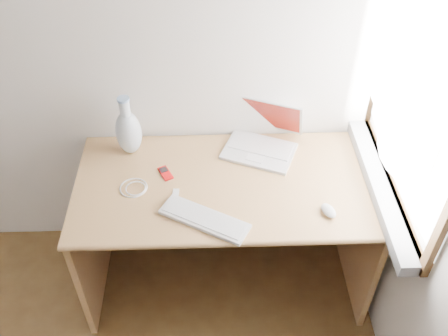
{
  "coord_description": "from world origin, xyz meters",
  "views": [
    {
      "loc": [
        0.92,
        -0.3,
        2.41
      ],
      "look_at": [
        0.97,
        1.35,
        0.87
      ],
      "focal_mm": 40.0,
      "sensor_mm": 36.0,
      "label": 1
    }
  ],
  "objects_px": {
    "laptop": "(259,139)",
    "external_keyboard": "(204,219)",
    "vase": "(128,131)",
    "desk": "(225,201)"
  },
  "relations": [
    {
      "from": "vase",
      "to": "laptop",
      "type": "bearing_deg",
      "value": 1.33
    },
    {
      "from": "external_keyboard",
      "to": "laptop",
      "type": "bearing_deg",
      "value": 89.79
    },
    {
      "from": "laptop",
      "to": "external_keyboard",
      "type": "relative_size",
      "value": 1.0
    },
    {
      "from": "desk",
      "to": "vase",
      "type": "height_order",
      "value": "vase"
    },
    {
      "from": "desk",
      "to": "laptop",
      "type": "distance_m",
      "value": 0.36
    },
    {
      "from": "external_keyboard",
      "to": "vase",
      "type": "bearing_deg",
      "value": 156.9
    },
    {
      "from": "external_keyboard",
      "to": "vase",
      "type": "distance_m",
      "value": 0.61
    },
    {
      "from": "laptop",
      "to": "vase",
      "type": "xyz_separation_m",
      "value": [
        -0.64,
        -0.01,
        0.08
      ]
    },
    {
      "from": "laptop",
      "to": "external_keyboard",
      "type": "height_order",
      "value": "laptop"
    },
    {
      "from": "desk",
      "to": "laptop",
      "type": "xyz_separation_m",
      "value": [
        0.17,
        0.17,
        0.27
      ]
    }
  ]
}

